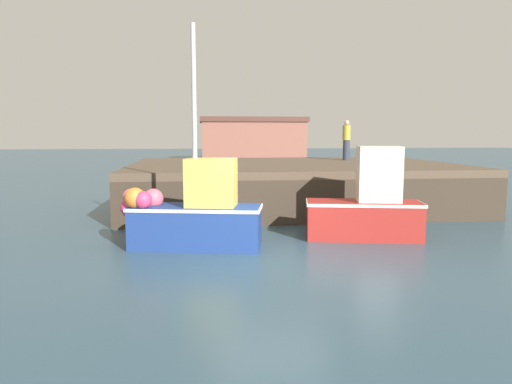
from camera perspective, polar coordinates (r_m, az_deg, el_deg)
ground at (r=10.61m, az=2.15°, el=-8.32°), size 120.00×160.00×0.10m
pier at (r=17.93m, az=4.63°, el=2.60°), size 12.28×8.64×1.64m
fishing_boat_near_left at (r=11.50m, az=-7.64°, el=-2.56°), size 3.47×1.75×5.31m
fishing_boat_near_right at (r=12.73m, az=13.35°, el=-1.80°), size 3.17×1.67×2.45m
dockworker at (r=20.85m, az=10.91°, el=6.19°), size 0.34×0.34×1.72m
warehouse at (r=49.63m, az=-0.49°, el=6.45°), size 10.84×6.63×4.47m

